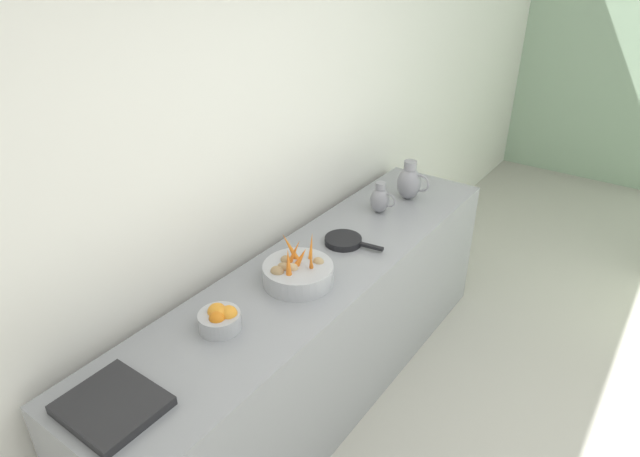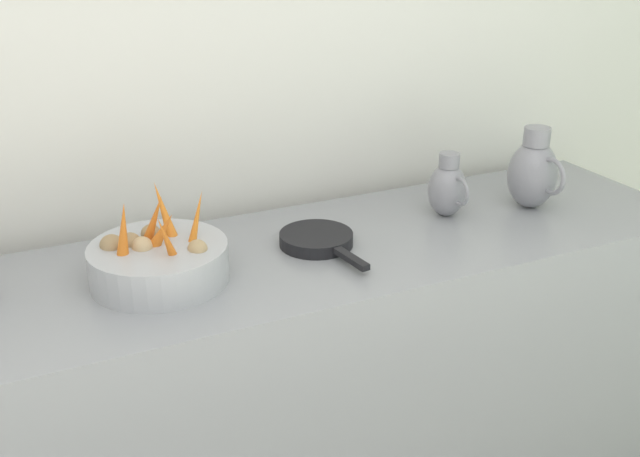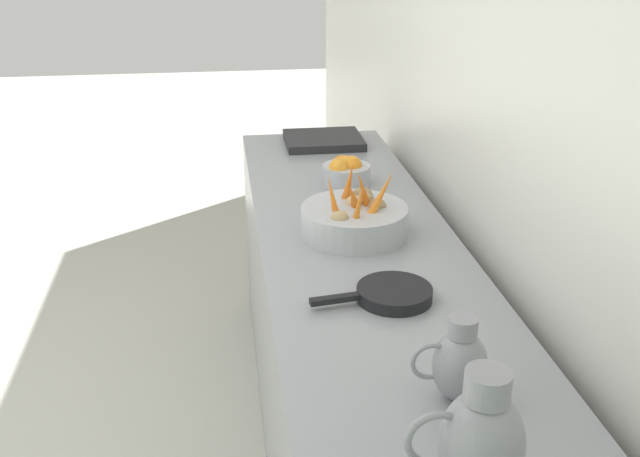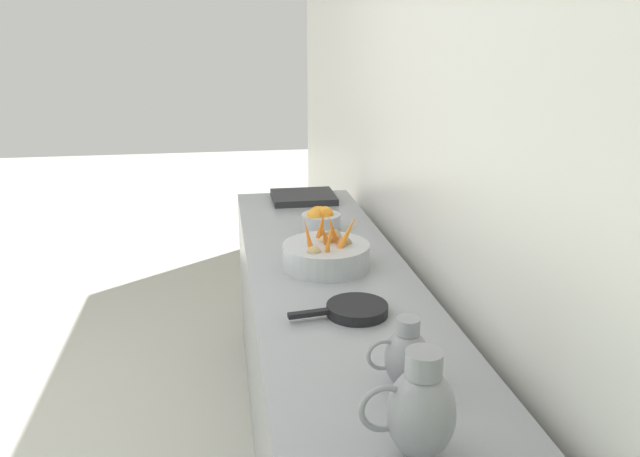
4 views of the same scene
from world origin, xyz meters
name	(u,v)px [view 2 (image 2 of 4)]	position (x,y,z in m)	size (l,w,h in m)	color
prep_counter	(238,404)	(-1.52, 0.11, 0.44)	(0.63, 2.80, 0.88)	gray
vegetable_colander	(158,260)	(-1.52, -0.08, 0.93)	(0.34, 0.34, 0.23)	#ADAFB5
metal_pitcher_tall	(533,172)	(-1.52, 1.08, 0.99)	(0.21, 0.15, 0.25)	gray
metal_pitcher_short	(448,188)	(-1.57, 0.81, 0.96)	(0.16, 0.12, 0.19)	gray
skillet_on_counter	(317,240)	(-1.54, 0.36, 0.89)	(0.33, 0.20, 0.03)	black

